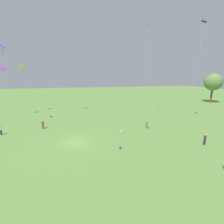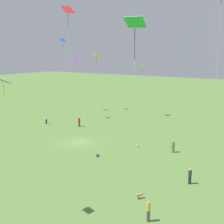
% 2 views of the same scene
% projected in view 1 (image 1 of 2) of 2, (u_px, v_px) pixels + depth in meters
% --- Properties ---
extents(ground_plane, '(240.00, 240.00, 0.00)m').
position_uv_depth(ground_plane, '(75.00, 142.00, 23.69)').
color(ground_plane, '#5B843D').
extents(tree_0, '(6.48, 6.48, 11.26)m').
position_uv_depth(tree_0, '(213.00, 82.00, 57.57)').
color(tree_0, brown).
rests_on(tree_0, ground_plane).
extents(person_0, '(0.48, 0.48, 1.75)m').
position_uv_depth(person_0, '(1.00, 130.00, 26.44)').
color(person_0, '#232328').
rests_on(person_0, ground_plane).
extents(person_1, '(0.51, 0.51, 1.72)m').
position_uv_depth(person_1, '(43.00, 125.00, 29.49)').
color(person_1, '#4C4C51').
rests_on(person_1, ground_plane).
extents(person_3, '(0.59, 0.59, 1.67)m').
position_uv_depth(person_3, '(146.00, 125.00, 29.64)').
color(person_3, '#847056').
rests_on(person_3, ground_plane).
extents(person_4, '(0.42, 0.42, 1.69)m').
position_uv_depth(person_4, '(205.00, 139.00, 22.60)').
color(person_4, '#232328').
rests_on(person_4, ground_plane).
extents(kite_0, '(1.14, 1.29, 12.78)m').
position_uv_depth(kite_0, '(22.00, 69.00, 39.62)').
color(kite_0, yellow).
rests_on(kite_0, ground_plane).
extents(kite_1, '(1.30, 1.29, 20.51)m').
position_uv_depth(kite_1, '(203.00, 28.00, 28.83)').
color(kite_1, black).
rests_on(kite_1, ground_plane).
extents(kite_5, '(0.86, 0.86, 21.04)m').
position_uv_depth(kite_5, '(148.00, 37.00, 32.52)').
color(kite_5, orange).
rests_on(kite_5, ground_plane).
extents(kite_6, '(1.38, 1.36, 10.54)m').
position_uv_depth(kite_6, '(70.00, 77.00, 42.05)').
color(kite_6, yellow).
rests_on(kite_6, ground_plane).
extents(kite_8, '(1.23, 1.29, 12.20)m').
position_uv_depth(kite_8, '(4.00, 71.00, 35.55)').
color(kite_8, purple).
rests_on(kite_8, ground_plane).
extents(kite_9, '(1.20, 1.02, 15.94)m').
position_uv_depth(kite_9, '(3.00, 50.00, 27.86)').
color(kite_9, blue).
rests_on(kite_9, ground_plane).
extents(picnic_bag_0, '(0.43, 0.43, 0.27)m').
position_uv_depth(picnic_bag_0, '(122.00, 131.00, 28.12)').
color(picnic_bag_0, beige).
rests_on(picnic_bag_0, ground_plane).
extents(picnic_bag_1, '(0.37, 0.38, 0.36)m').
position_uv_depth(picnic_bag_1, '(120.00, 148.00, 21.40)').
color(picnic_bag_1, '#33518C').
rests_on(picnic_bag_1, ground_plane).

